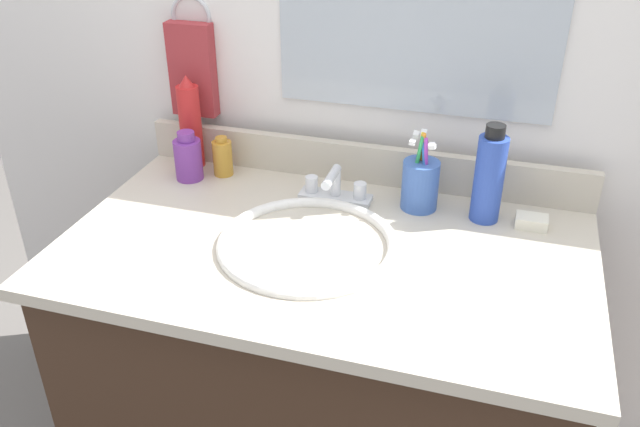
{
  "coord_description": "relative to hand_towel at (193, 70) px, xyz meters",
  "views": [
    {
      "loc": [
        0.31,
        -1.06,
        1.47
      ],
      "look_at": [
        -0.01,
        0.0,
        0.84
      ],
      "focal_mm": 37.21,
      "sensor_mm": 36.0,
      "label": 1
    }
  ],
  "objects": [
    {
      "name": "backsplash",
      "position": [
        0.42,
        -0.02,
        -0.17
      ],
      "size": [
        1.04,
        0.02,
        0.09
      ],
      "primitive_type": "cube",
      "color": "beige",
      "rests_on": "countertop"
    },
    {
      "name": "hand_towel",
      "position": [
        0.0,
        0.0,
        0.0
      ],
      "size": [
        0.11,
        0.04,
        0.22
      ],
      "primitive_type": "cube",
      "color": "#A53338"
    },
    {
      "name": "bottle_spray_red",
      "position": [
        0.01,
        -0.06,
        -0.11
      ],
      "size": [
        0.05,
        0.05,
        0.23
      ],
      "color": "red",
      "rests_on": "countertop"
    },
    {
      "name": "bottle_oil_amber",
      "position": [
        0.1,
        -0.08,
        -0.18
      ],
      "size": [
        0.05,
        0.05,
        0.09
      ],
      "color": "gold",
      "rests_on": "countertop"
    },
    {
      "name": "back_wall",
      "position": [
        0.42,
        0.04,
        -0.34
      ],
      "size": [
        2.14,
        0.04,
        1.3
      ],
      "primitive_type": "cube",
      "color": "white",
      "rests_on": "ground_plane"
    },
    {
      "name": "soap_bar",
      "position": [
        0.81,
        -0.13,
        -0.21
      ],
      "size": [
        0.06,
        0.04,
        0.02
      ],
      "primitive_type": "cube",
      "color": "white",
      "rests_on": "countertop"
    },
    {
      "name": "countertop",
      "position": [
        0.42,
        -0.32,
        -0.23
      ],
      "size": [
        1.04,
        0.61,
        0.03
      ],
      "primitive_type": "cube",
      "color": "beige",
      "rests_on": "vanity_cabinet"
    },
    {
      "name": "bottle_cream_purple",
      "position": [
        0.03,
        -0.13,
        -0.17
      ],
      "size": [
        0.06,
        0.06,
        0.12
      ],
      "color": "#7A3899",
      "rests_on": "countertop"
    },
    {
      "name": "vanity_cabinet",
      "position": [
        0.42,
        -0.32,
        -0.62
      ],
      "size": [
        1.0,
        0.57,
        0.75
      ],
      "primitive_type": "cube",
      "color": "#382316",
      "rests_on": "ground_plane"
    },
    {
      "name": "bottle_shampoo_blue",
      "position": [
        0.71,
        -0.12,
        -0.12
      ],
      "size": [
        0.06,
        0.06,
        0.21
      ],
      "color": "#2D4CB2",
      "rests_on": "countertop"
    },
    {
      "name": "sink_basin",
      "position": [
        0.39,
        -0.33,
        -0.25
      ],
      "size": [
        0.36,
        0.36,
        0.11
      ],
      "color": "white",
      "rests_on": "countertop"
    },
    {
      "name": "towel_ring",
      "position": [
        0.0,
        0.02,
        0.12
      ],
      "size": [
        0.1,
        0.01,
        0.1
      ],
      "primitive_type": "torus",
      "rotation": [
        1.57,
        0.0,
        0.0
      ],
      "color": "silver"
    },
    {
      "name": "faucet",
      "position": [
        0.39,
        -0.14,
        -0.19
      ],
      "size": [
        0.16,
        0.1,
        0.08
      ],
      "color": "silver",
      "rests_on": "countertop"
    },
    {
      "name": "cup_blue_plastic",
      "position": [
        0.57,
        -0.11,
        -0.16
      ],
      "size": [
        0.08,
        0.08,
        0.17
      ],
      "color": "#3F66B7",
      "rests_on": "countertop"
    }
  ]
}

